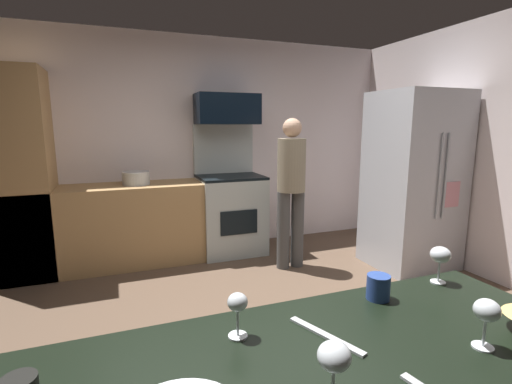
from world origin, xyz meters
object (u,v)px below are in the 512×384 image
at_px(wine_glass_near, 238,305).
at_px(person_cook, 291,186).
at_px(oven_range, 230,210).
at_px(stock_pot, 136,178).
at_px(wine_glass_mid, 486,313).
at_px(mug_tea, 378,287).
at_px(wine_glass_extra, 440,256).
at_px(microwave, 227,109).
at_px(refrigerator, 413,181).
at_px(wine_glass_far, 334,360).

bearing_deg(wine_glass_near, person_cook, 60.71).
relative_size(oven_range, stock_pot, 5.31).
height_order(wine_glass_mid, mug_tea, wine_glass_mid).
xyz_separation_m(wine_glass_near, wine_glass_mid, (0.65, -0.31, 0.01)).
bearing_deg(wine_glass_extra, person_cook, 78.19).
bearing_deg(oven_range, microwave, 90.00).
bearing_deg(oven_range, refrigerator, -32.77).
xyz_separation_m(person_cook, mug_tea, (-0.83, -2.45, 0.04)).
height_order(microwave, wine_glass_extra, microwave).
height_order(wine_glass_mid, stock_pot, wine_glass_mid).
height_order(person_cook, stock_pot, person_cook).
bearing_deg(stock_pot, person_cook, -25.44).
relative_size(oven_range, mug_tea, 16.69).
xyz_separation_m(wine_glass_near, stock_pot, (-0.14, 3.24, -0.03)).
height_order(oven_range, microwave, microwave).
relative_size(person_cook, wine_glass_mid, 10.65).
xyz_separation_m(oven_range, wine_glass_extra, (-0.04, -3.15, 0.50)).
bearing_deg(mug_tea, wine_glass_near, -174.44).
relative_size(microwave, person_cook, 0.46).
height_order(microwave, wine_glass_near, microwave).
bearing_deg(refrigerator, wine_glass_mid, -130.03).
bearing_deg(person_cook, mug_tea, -108.82).
bearing_deg(oven_range, wine_glass_extra, -90.78).
relative_size(microwave, wine_glass_mid, 4.86).
distance_m(wine_glass_near, wine_glass_extra, 0.90).
height_order(oven_range, stock_pot, oven_range).
bearing_deg(microwave, person_cook, -60.36).
relative_size(wine_glass_near, wine_glass_far, 0.84).
bearing_deg(wine_glass_mid, wine_glass_far, -174.40).
height_order(wine_glass_near, mug_tea, wine_glass_near).
bearing_deg(wine_glass_far, wine_glass_mid, 5.60).
height_order(mug_tea, stock_pot, stock_pot).
distance_m(mug_tea, stock_pot, 3.26).
bearing_deg(mug_tea, refrigerator, 44.21).
xyz_separation_m(microwave, stock_pot, (-1.08, -0.08, -0.76)).
distance_m(microwave, stock_pot, 1.32).
relative_size(refrigerator, wine_glass_extra, 12.18).
height_order(microwave, wine_glass_mid, microwave).
relative_size(mug_tea, stock_pot, 0.32).
height_order(person_cook, mug_tea, person_cook).
height_order(wine_glass_mid, wine_glass_extra, wine_glass_extra).
height_order(wine_glass_near, stock_pot, stock_pot).
bearing_deg(wine_glass_near, wine_glass_far, -73.09).
relative_size(oven_range, wine_glass_mid, 10.24).
bearing_deg(wine_glass_extra, wine_glass_far, -150.53).
bearing_deg(person_cook, wine_glass_extra, -101.81).
bearing_deg(oven_range, person_cook, -57.58).
bearing_deg(wine_glass_mid, wine_glass_extra, 57.84).
bearing_deg(refrigerator, oven_range, 147.23).
relative_size(refrigerator, mug_tea, 20.35).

